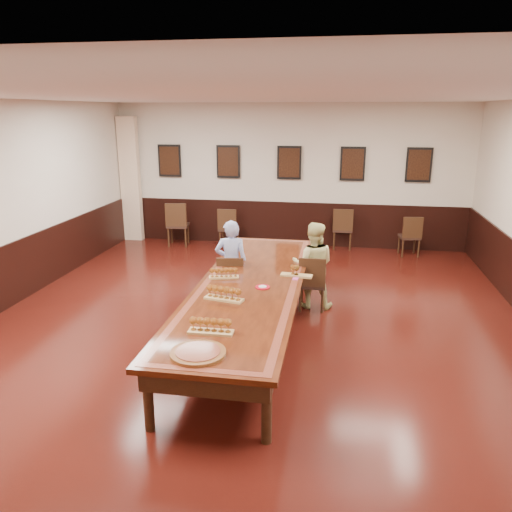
% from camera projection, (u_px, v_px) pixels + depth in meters
% --- Properties ---
extents(floor, '(8.00, 10.00, 0.02)m').
position_uv_depth(floor, '(250.00, 334.00, 7.03)').
color(floor, black).
rests_on(floor, ground).
extents(ceiling, '(8.00, 10.00, 0.02)m').
position_uv_depth(ceiling, '(249.00, 95.00, 6.12)').
color(ceiling, white).
rests_on(ceiling, floor).
extents(wall_back, '(8.00, 0.02, 3.20)m').
position_uv_depth(wall_back, '(289.00, 176.00, 11.32)').
color(wall_back, beige).
rests_on(wall_back, floor).
extents(chair_man, '(0.47, 0.50, 0.88)m').
position_uv_depth(chair_man, '(231.00, 281.00, 7.84)').
color(chair_man, black).
rests_on(chair_man, floor).
extents(chair_woman, '(0.42, 0.46, 0.88)m').
position_uv_depth(chair_woman, '(312.00, 282.00, 7.81)').
color(chair_woman, black).
rests_on(chair_woman, floor).
extents(spare_chair_a, '(0.55, 0.59, 1.02)m').
position_uv_depth(spare_chair_a, '(178.00, 224.00, 11.51)').
color(spare_chair_a, black).
rests_on(spare_chair_a, floor).
extents(spare_chair_b, '(0.43, 0.47, 0.91)m').
position_uv_depth(spare_chair_b, '(229.00, 227.00, 11.40)').
color(spare_chair_b, black).
rests_on(spare_chair_b, floor).
extents(spare_chair_c, '(0.44, 0.48, 0.93)m').
position_uv_depth(spare_chair_c, '(343.00, 228.00, 11.28)').
color(spare_chair_c, black).
rests_on(spare_chair_c, floor).
extents(spare_chair_d, '(0.47, 0.50, 0.88)m').
position_uv_depth(spare_chair_d, '(410.00, 235.00, 10.72)').
color(spare_chair_d, black).
rests_on(spare_chair_d, floor).
extents(person_man, '(0.55, 0.41, 1.40)m').
position_uv_depth(person_man, '(231.00, 264.00, 7.86)').
color(person_man, '#4B63BD').
rests_on(person_man, floor).
extents(person_woman, '(0.69, 0.54, 1.38)m').
position_uv_depth(person_woman, '(313.00, 265.00, 7.83)').
color(person_woman, beige).
rests_on(person_woman, floor).
extents(pink_phone, '(0.09, 0.16, 0.01)m').
position_uv_depth(pink_phone, '(296.00, 278.00, 7.01)').
color(pink_phone, '#DA48A1').
rests_on(pink_phone, conference_table).
extents(curtain, '(0.45, 0.18, 2.90)m').
position_uv_depth(curtain, '(130.00, 180.00, 11.78)').
color(curtain, beige).
rests_on(curtain, floor).
extents(wainscoting, '(8.00, 10.00, 1.00)m').
position_uv_depth(wainscoting, '(250.00, 301.00, 6.88)').
color(wainscoting, black).
rests_on(wainscoting, floor).
extents(conference_table, '(1.40, 5.00, 0.76)m').
position_uv_depth(conference_table, '(250.00, 293.00, 6.85)').
color(conference_table, '#321208').
rests_on(conference_table, floor).
extents(posters, '(6.14, 0.04, 0.74)m').
position_uv_depth(posters, '(289.00, 163.00, 11.16)').
color(posters, black).
rests_on(posters, wall_back).
extents(flight_a, '(0.44, 0.22, 0.16)m').
position_uv_depth(flight_a, '(224.00, 273.00, 7.01)').
color(flight_a, '#A67E45').
rests_on(flight_a, conference_table).
extents(flight_b, '(0.46, 0.18, 0.17)m').
position_uv_depth(flight_b, '(296.00, 271.00, 7.09)').
color(flight_b, '#A67E45').
rests_on(flight_b, conference_table).
extents(flight_c, '(0.52, 0.25, 0.19)m').
position_uv_depth(flight_c, '(224.00, 294.00, 6.19)').
color(flight_c, '#A67E45').
rests_on(flight_c, conference_table).
extents(flight_d, '(0.48, 0.15, 0.18)m').
position_uv_depth(flight_d, '(211.00, 326.00, 5.27)').
color(flight_d, '#A67E45').
rests_on(flight_d, conference_table).
extents(red_plate_grp, '(0.20, 0.20, 0.03)m').
position_uv_depth(red_plate_grp, '(263.00, 287.00, 6.64)').
color(red_plate_grp, '#B90C1C').
rests_on(red_plate_grp, conference_table).
extents(carved_platter, '(0.61, 0.61, 0.04)m').
position_uv_depth(carved_platter, '(198.00, 353.00, 4.82)').
color(carved_platter, '#552B11').
rests_on(carved_platter, conference_table).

